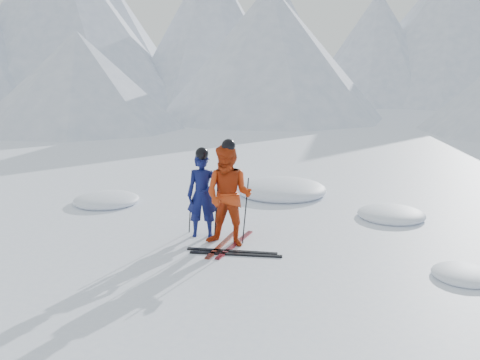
# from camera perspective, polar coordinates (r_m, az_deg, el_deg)

# --- Properties ---
(ground) EXTENTS (160.00, 160.00, 0.00)m
(ground) POSITION_cam_1_polar(r_m,az_deg,el_deg) (10.09, 8.61, -7.05)
(ground) COLOR white
(ground) RESTS_ON ground
(mountain_range) EXTENTS (106.15, 62.94, 15.53)m
(mountain_range) POSITION_cam_1_polar(r_m,az_deg,el_deg) (45.31, 17.63, 15.98)
(mountain_range) COLOR #B2BCD1
(mountain_range) RESTS_ON ground
(skier_blue) EXTENTS (0.68, 0.51, 1.72)m
(skier_blue) POSITION_cam_1_polar(r_m,az_deg,el_deg) (10.20, -4.23, -1.70)
(skier_blue) COLOR #0C124A
(skier_blue) RESTS_ON ground
(skier_red) EXTENTS (1.06, 0.89, 1.95)m
(skier_red) POSITION_cam_1_polar(r_m,az_deg,el_deg) (9.63, -1.28, -1.78)
(skier_red) COLOR #B8340E
(skier_red) RESTS_ON ground
(pole_blue_left) EXTENTS (0.12, 0.08, 1.14)m
(pole_blue_left) POSITION_cam_1_polar(r_m,az_deg,el_deg) (10.49, -5.60, -2.95)
(pole_blue_left) COLOR black
(pole_blue_left) RESTS_ON ground
(pole_blue_right) EXTENTS (0.12, 0.07, 1.14)m
(pole_blue_right) POSITION_cam_1_polar(r_m,az_deg,el_deg) (10.45, -2.54, -2.95)
(pole_blue_right) COLOR black
(pole_blue_right) RESTS_ON ground
(pole_red_left) EXTENTS (0.13, 0.10, 1.30)m
(pole_red_left) POSITION_cam_1_polar(r_m,az_deg,el_deg) (10.01, -2.68, -3.17)
(pole_red_left) COLOR black
(pole_red_left) RESTS_ON ground
(pole_red_right) EXTENTS (0.13, 0.09, 1.30)m
(pole_red_right) POSITION_cam_1_polar(r_m,az_deg,el_deg) (9.81, 0.62, -3.49)
(pole_red_right) COLOR black
(pole_red_right) RESTS_ON ground
(ski_worn_left) EXTENTS (0.32, 1.70, 0.03)m
(ski_worn_left) POSITION_cam_1_polar(r_m,az_deg,el_deg) (9.93, -1.94, -7.14)
(ski_worn_left) COLOR black
(ski_worn_left) RESTS_ON ground
(ski_worn_right) EXTENTS (0.44, 1.68, 0.03)m
(ski_worn_right) POSITION_cam_1_polar(r_m,az_deg,el_deg) (9.89, -0.57, -7.22)
(ski_worn_right) COLOR black
(ski_worn_right) RESTS_ON ground
(ski_loose_a) EXTENTS (1.70, 0.09, 0.03)m
(ski_loose_a) POSITION_cam_1_polar(r_m,az_deg,el_deg) (9.52, -0.92, -7.99)
(ski_loose_a) COLOR black
(ski_loose_a) RESTS_ON ground
(ski_loose_b) EXTENTS (1.70, 0.15, 0.03)m
(ski_loose_b) POSITION_cam_1_polar(r_m,az_deg,el_deg) (9.37, -0.49, -8.34)
(ski_loose_b) COLOR black
(ski_loose_b) RESTS_ON ground
(snow_lumps) EXTENTS (9.12, 6.99, 0.54)m
(snow_lumps) POSITION_cam_1_polar(r_m,az_deg,el_deg) (13.14, 3.29, -2.37)
(snow_lumps) COLOR white
(snow_lumps) RESTS_ON ground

